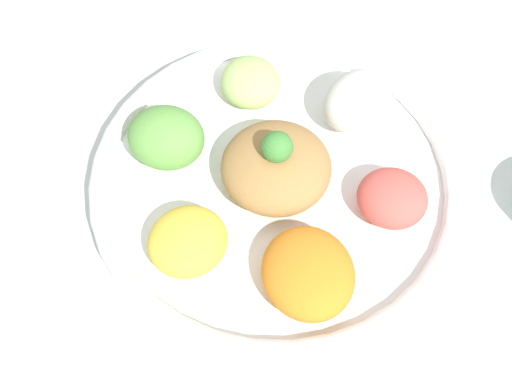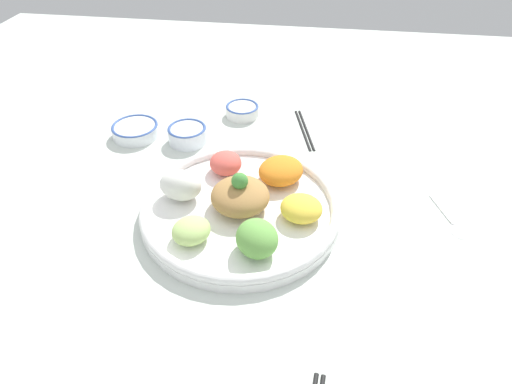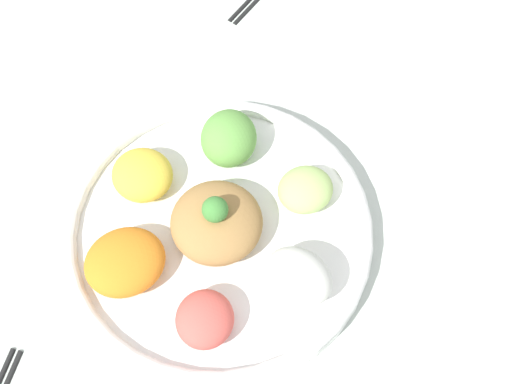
# 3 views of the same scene
# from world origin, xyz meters

# --- Properties ---
(ground_plane) EXTENTS (2.40, 2.40, 0.00)m
(ground_plane) POSITION_xyz_m (0.00, 0.00, 0.00)
(ground_plane) COLOR silver
(salad_platter) EXTENTS (0.40, 0.40, 0.10)m
(salad_platter) POSITION_xyz_m (0.04, -0.00, 0.03)
(salad_platter) COLOR white
(salad_platter) RESTS_ON ground_plane
(serving_spoon_main) EXTENTS (0.07, 0.12, 0.01)m
(serving_spoon_main) POSITION_xyz_m (-0.40, 0.13, 0.00)
(serving_spoon_main) COLOR white
(serving_spoon_main) RESTS_ON ground_plane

